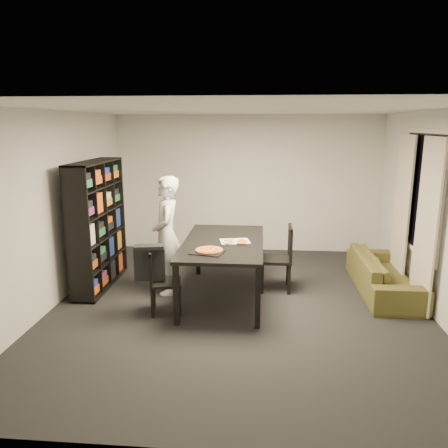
# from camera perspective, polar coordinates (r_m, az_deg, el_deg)

# --- Properties ---
(room) EXTENTS (5.01, 5.51, 2.61)m
(room) POSITION_cam_1_polar(r_m,az_deg,el_deg) (5.69, 2.07, 1.54)
(room) COLOR black
(room) RESTS_ON ground
(window_pane) EXTENTS (0.02, 1.40, 1.60)m
(window_pane) POSITION_cam_1_polar(r_m,az_deg,el_deg) (6.62, 24.43, 3.77)
(window_pane) COLOR black
(window_pane) RESTS_ON room
(window_frame) EXTENTS (0.03, 1.52, 1.72)m
(window_frame) POSITION_cam_1_polar(r_m,az_deg,el_deg) (6.62, 24.39, 3.77)
(window_frame) COLOR white
(window_frame) RESTS_ON room
(curtain_left) EXTENTS (0.03, 0.70, 2.25)m
(curtain_left) POSITION_cam_1_polar(r_m,az_deg,el_deg) (6.17, 24.95, -0.19)
(curtain_left) COLOR beige
(curtain_left) RESTS_ON room
(curtain_right) EXTENTS (0.03, 0.70, 2.25)m
(curtain_right) POSITION_cam_1_polar(r_m,az_deg,el_deg) (7.14, 22.17, 1.70)
(curtain_right) COLOR beige
(curtain_right) RESTS_ON room
(bookshelf) EXTENTS (0.35, 1.50, 1.90)m
(bookshelf) POSITION_cam_1_polar(r_m,az_deg,el_deg) (6.79, -16.16, -0.10)
(bookshelf) COLOR black
(bookshelf) RESTS_ON room
(dining_table) EXTENTS (1.10, 1.98, 0.83)m
(dining_table) POSITION_cam_1_polar(r_m,az_deg,el_deg) (6.11, -0.08, -2.93)
(dining_table) COLOR black
(dining_table) RESTS_ON room
(chair_left) EXTENTS (0.47, 0.47, 0.85)m
(chair_left) POSITION_cam_1_polar(r_m,az_deg,el_deg) (5.76, -8.47, -6.87)
(chair_left) COLOR black
(chair_left) RESTS_ON room
(chair_right) EXTENTS (0.45, 0.45, 0.98)m
(chair_right) POSITION_cam_1_polar(r_m,az_deg,el_deg) (6.50, 7.62, -3.85)
(chair_right) COLOR black
(chair_right) RESTS_ON room
(draped_jacket) EXTENTS (0.40, 0.24, 0.47)m
(draped_jacket) POSITION_cam_1_polar(r_m,az_deg,el_deg) (5.70, -9.71, -4.83)
(draped_jacket) COLOR black
(draped_jacket) RESTS_ON chair_left
(person) EXTENTS (0.54, 0.70, 1.71)m
(person) POSITION_cam_1_polar(r_m,az_deg,el_deg) (6.34, -7.51, -1.49)
(person) COLOR silver
(person) RESTS_ON room
(baking_tray) EXTENTS (0.46, 0.40, 0.01)m
(baking_tray) POSITION_cam_1_polar(r_m,az_deg,el_deg) (5.56, -2.17, -3.69)
(baking_tray) COLOR black
(baking_tray) RESTS_ON dining_table
(pepperoni_pizza) EXTENTS (0.35, 0.35, 0.03)m
(pepperoni_pizza) POSITION_cam_1_polar(r_m,az_deg,el_deg) (5.57, -1.95, -3.44)
(pepperoni_pizza) COLOR #A1592F
(pepperoni_pizza) RESTS_ON dining_table
(kitchen_towel) EXTENTS (0.46, 0.38, 0.01)m
(kitchen_towel) POSITION_cam_1_polar(r_m,az_deg,el_deg) (6.07, 1.43, -2.27)
(kitchen_towel) COLOR white
(kitchen_towel) RESTS_ON dining_table
(pizza_slices) EXTENTS (0.42, 0.37, 0.01)m
(pizza_slices) POSITION_cam_1_polar(r_m,az_deg,el_deg) (6.01, 1.46, -2.32)
(pizza_slices) COLOR gold
(pizza_slices) RESTS_ON dining_table
(sofa) EXTENTS (0.73, 1.88, 0.55)m
(sofa) POSITION_cam_1_polar(r_m,az_deg,el_deg) (6.86, 20.16, -6.14)
(sofa) COLOR #443D1B
(sofa) RESTS_ON room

